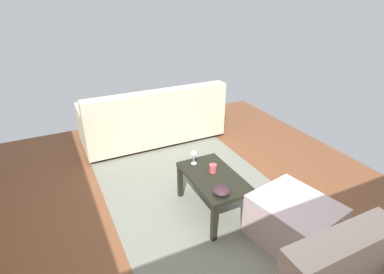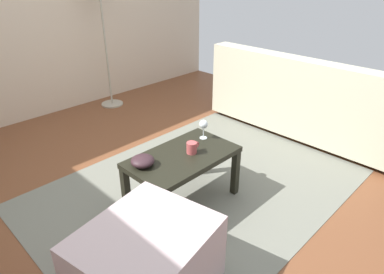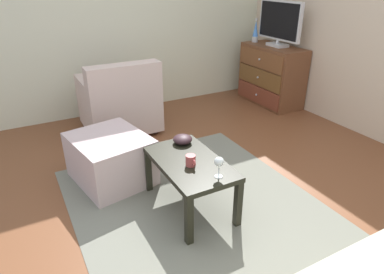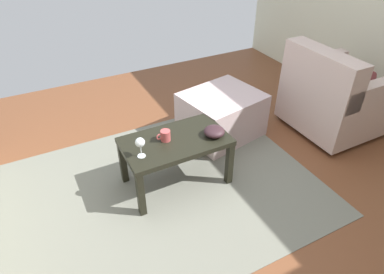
% 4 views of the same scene
% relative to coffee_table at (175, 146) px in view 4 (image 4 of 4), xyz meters
% --- Properties ---
extents(ground_plane, '(5.47, 5.04, 0.05)m').
position_rel_coffee_table_xyz_m(ground_plane, '(0.02, 0.25, -0.39)').
color(ground_plane, brown).
extents(area_rug, '(2.60, 1.90, 0.01)m').
position_rel_coffee_table_xyz_m(area_rug, '(0.22, 0.05, -0.36)').
color(area_rug, slate).
rests_on(area_rug, ground_plane).
extents(coffee_table, '(0.82, 0.47, 0.43)m').
position_rel_coffee_table_xyz_m(coffee_table, '(0.00, 0.00, 0.00)').
color(coffee_table, black).
rests_on(coffee_table, ground_plane).
extents(wine_glass, '(0.07, 0.07, 0.16)m').
position_rel_coffee_table_xyz_m(wine_glass, '(0.30, 0.07, 0.18)').
color(wine_glass, silver).
rests_on(wine_glass, coffee_table).
extents(mug, '(0.11, 0.08, 0.08)m').
position_rel_coffee_table_xyz_m(mug, '(0.07, -0.03, 0.11)').
color(mug, '#B2494A').
rests_on(mug, coffee_table).
extents(bowl_decorative, '(0.16, 0.16, 0.07)m').
position_rel_coffee_table_xyz_m(bowl_decorative, '(-0.29, 0.09, 0.10)').
color(bowl_decorative, '#321E23').
rests_on(bowl_decorative, coffee_table).
extents(armchair, '(0.80, 0.81, 0.87)m').
position_rel_coffee_table_xyz_m(armchair, '(-1.71, -0.02, -0.00)').
color(armchair, '#332319').
rests_on(armchair, ground_plane).
extents(ottoman, '(0.80, 0.72, 0.44)m').
position_rel_coffee_table_xyz_m(ottoman, '(-0.70, -0.44, -0.15)').
color(ottoman, '#BEA8AA').
rests_on(ottoman, ground_plane).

